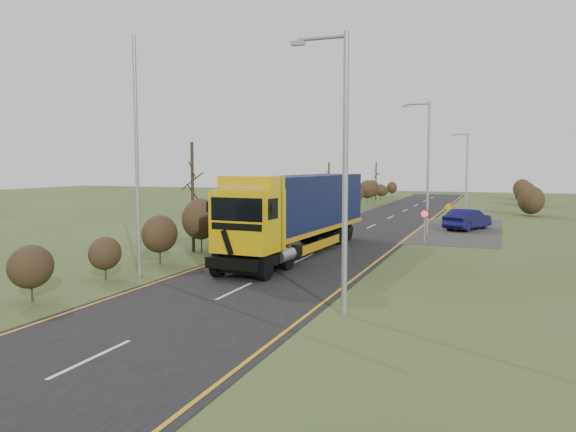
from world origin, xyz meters
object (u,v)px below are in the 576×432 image
(lorry, at_px, (298,209))
(car_blue_sedan, at_px, (468,219))
(speed_sign, at_px, (425,220))
(car_red_hatchback, at_px, (464,222))
(streetlight_near, at_px, (342,162))

(lorry, distance_m, car_blue_sedan, 17.07)
(car_blue_sedan, relative_size, speed_sign, 2.24)
(lorry, relative_size, speed_sign, 7.43)
(car_red_hatchback, height_order, streetlight_near, streetlight_near)
(speed_sign, bearing_deg, car_red_hatchback, 77.51)
(car_red_hatchback, height_order, car_blue_sedan, car_blue_sedan)
(car_red_hatchback, bearing_deg, car_blue_sedan, 169.29)
(lorry, height_order, speed_sign, lorry)
(car_red_hatchback, distance_m, speed_sign, 8.62)
(lorry, distance_m, car_red_hatchback, 17.06)
(lorry, height_order, car_blue_sedan, lorry)
(streetlight_near, bearing_deg, lorry, 116.36)
(lorry, relative_size, car_red_hatchback, 4.47)
(car_blue_sedan, distance_m, speed_sign, 8.56)
(streetlight_near, bearing_deg, speed_sign, 88.82)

